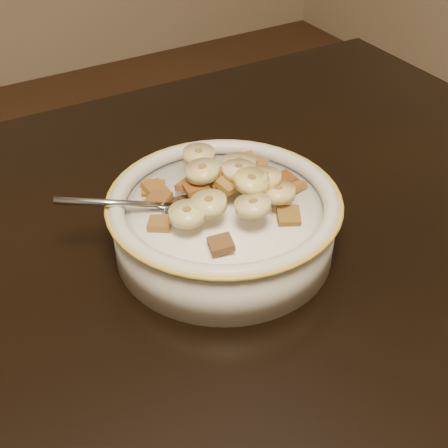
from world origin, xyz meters
TOP-DOWN VIEW (x-y plane):
  - table at (0.00, 0.00)m, footprint 1.41×0.92m
  - cereal_bowl at (0.23, 0.08)m, footprint 0.21×0.21m
  - milk at (0.23, 0.08)m, footprint 0.17×0.17m
  - spoon at (0.20, 0.09)m, footprint 0.06×0.05m
  - cereal_square_0 at (0.21, 0.10)m, footprint 0.02×0.02m
  - cereal_square_1 at (0.28, 0.06)m, footprint 0.02×0.02m
  - cereal_square_2 at (0.29, 0.12)m, footprint 0.03×0.03m
  - cereal_square_3 at (0.29, 0.12)m, footprint 0.02×0.02m
  - cereal_square_4 at (0.27, 0.03)m, footprint 0.03×0.03m
  - cereal_square_5 at (0.21, 0.11)m, footprint 0.03×0.03m
  - cereal_square_6 at (0.19, 0.13)m, footprint 0.02×0.02m
  - cereal_square_7 at (0.24, 0.10)m, footprint 0.02×0.02m
  - cereal_square_8 at (0.28, 0.12)m, footprint 0.02×0.02m
  - cereal_square_9 at (0.26, 0.07)m, footprint 0.03×0.03m
  - cereal_square_10 at (0.28, 0.07)m, footprint 0.03×0.03m
  - cereal_square_11 at (0.26, 0.09)m, footprint 0.03×0.03m
  - cereal_square_12 at (0.29, 0.13)m, footprint 0.03×0.02m
  - cereal_square_13 at (0.30, 0.07)m, footprint 0.02×0.02m
  - cereal_square_14 at (0.20, 0.03)m, footprint 0.03×0.02m
  - cereal_square_15 at (0.25, 0.15)m, footprint 0.02×0.02m
  - cereal_square_16 at (0.18, 0.11)m, footprint 0.03×0.03m
  - cereal_square_17 at (0.17, 0.08)m, footprint 0.03×0.03m
  - cereal_square_18 at (0.26, 0.08)m, footprint 0.03×0.03m
  - cereal_square_19 at (0.24, 0.08)m, footprint 0.02×0.02m
  - cereal_square_20 at (0.30, 0.08)m, footprint 0.02×0.02m
  - cereal_square_21 at (0.19, 0.13)m, footprint 0.03×0.03m
  - banana_slice_0 at (0.25, 0.09)m, footprint 0.04×0.04m
  - banana_slice_1 at (0.22, 0.10)m, footprint 0.04×0.03m
  - banana_slice_2 at (0.24, 0.14)m, footprint 0.04×0.04m
  - banana_slice_3 at (0.27, 0.05)m, footprint 0.03×0.03m
  - banana_slice_4 at (0.19, 0.06)m, footprint 0.04×0.04m
  - banana_slice_5 at (0.24, 0.04)m, footprint 0.04×0.04m
  - banana_slice_6 at (0.21, 0.06)m, footprint 0.04×0.04m
  - banana_slice_7 at (0.27, 0.07)m, footprint 0.04×0.04m
  - banana_slice_8 at (0.25, 0.06)m, footprint 0.04×0.04m
  - banana_slice_9 at (0.27, 0.11)m, footprint 0.04×0.04m
  - banana_slice_10 at (0.25, 0.07)m, footprint 0.04×0.04m

SIDE VIEW (x-z plane):
  - table at x=0.00m, z-range 0.71..0.75m
  - cereal_bowl at x=0.23m, z-range 0.75..0.80m
  - milk at x=0.23m, z-range 0.80..0.80m
  - spoon at x=0.20m, z-range 0.80..0.81m
  - cereal_square_17 at x=0.17m, z-range 0.80..0.81m
  - cereal_square_21 at x=0.19m, z-range 0.80..0.81m
  - cereal_square_3 at x=0.29m, z-range 0.80..0.81m
  - cereal_square_13 at x=0.30m, z-range 0.80..0.81m
  - cereal_square_20 at x=0.30m, z-range 0.80..0.81m
  - cereal_square_2 at x=0.29m, z-range 0.80..0.81m
  - cereal_square_6 at x=0.19m, z-range 0.80..0.81m
  - cereal_square_4 at x=0.27m, z-range 0.80..0.81m
  - cereal_square_15 at x=0.25m, z-range 0.80..0.81m
  - cereal_square_16 at x=0.18m, z-range 0.80..0.81m
  - cereal_square_12 at x=0.29m, z-range 0.80..0.81m
  - cereal_square_14 at x=0.20m, z-range 0.80..0.81m
  - cereal_square_8 at x=0.28m, z-range 0.80..0.81m
  - cereal_square_10 at x=0.28m, z-range 0.80..0.82m
  - cereal_square_1 at x=0.28m, z-range 0.81..0.82m
  - cereal_square_5 at x=0.21m, z-range 0.81..0.82m
  - cereal_square_9 at x=0.26m, z-range 0.81..0.82m
  - cereal_square_18 at x=0.26m, z-range 0.81..0.82m
  - cereal_square_11 at x=0.26m, z-range 0.81..0.82m
  - cereal_square_0 at x=0.21m, z-range 0.81..0.82m
  - banana_slice_3 at x=0.27m, z-range 0.81..0.83m
  - cereal_square_7 at x=0.24m, z-range 0.82..0.83m
  - banana_slice_4 at x=0.19m, z-range 0.82..0.83m
  - cereal_square_19 at x=0.24m, z-range 0.82..0.83m
  - banana_slice_2 at x=0.24m, z-range 0.82..0.83m
  - banana_slice_9 at x=0.27m, z-range 0.82..0.83m
  - banana_slice_6 at x=0.21m, z-range 0.82..0.83m
  - banana_slice_7 at x=0.27m, z-range 0.82..0.83m
  - banana_slice_5 at x=0.24m, z-range 0.82..0.84m
  - banana_slice_0 at x=0.25m, z-range 0.82..0.84m
  - banana_slice_10 at x=0.25m, z-range 0.83..0.84m
  - banana_slice_1 at x=0.22m, z-range 0.82..0.84m
  - banana_slice_8 at x=0.25m, z-range 0.83..0.84m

